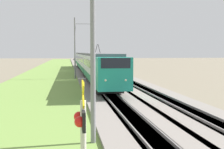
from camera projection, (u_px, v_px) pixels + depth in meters
ballast_main at (89, 74)px, 54.48m from camera, size 240.00×4.40×0.30m
ballast_adjacent at (111, 74)px, 55.04m from camera, size 240.00×4.40×0.30m
track_main at (89, 74)px, 54.48m from camera, size 240.00×1.57×0.45m
track_adjacent at (111, 74)px, 55.04m from camera, size 240.00×1.57×0.45m
grass_verge at (58, 75)px, 53.75m from camera, size 240.00×13.05×0.12m
passenger_train at (88, 62)px, 54.61m from camera, size 62.55×2.83×4.92m
catenary_mast_near at (94, 43)px, 13.05m from camera, size 0.22×2.56×8.43m
catenary_mast_mid at (75, 48)px, 45.23m from camera, size 0.22×2.56×8.98m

